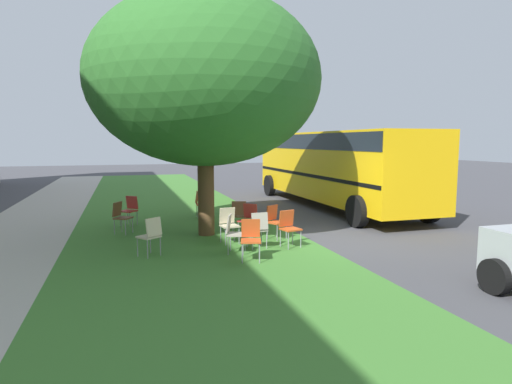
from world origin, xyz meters
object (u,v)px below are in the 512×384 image
chair_7 (258,227)px  chair_8 (251,237)px  chair_2 (200,202)px  chair_9 (289,226)px  chair_1 (275,219)px  street_tree (204,80)px  chair_0 (151,234)px  chair_5 (239,213)px  chair_10 (130,208)px  chair_3 (249,217)px  chair_6 (233,231)px  chair_4 (229,222)px  chair_11 (121,215)px  school_bus (334,162)px

chair_7 → chair_8: bearing=154.0°
chair_2 → chair_9: size_ratio=1.00×
chair_8 → chair_9: (0.90, -1.22, 0.00)m
chair_1 → street_tree: bearing=58.1°
chair_0 → chair_9: same height
chair_5 → chair_10: bearing=56.5°
chair_3 → chair_8: bearing=165.0°
chair_9 → chair_6: bearing=98.1°
chair_1 → chair_6: same height
chair_4 → chair_11: (1.95, 2.58, 0.00)m
chair_2 → chair_4: bearing=-179.3°
chair_5 → chair_0: bearing=128.4°
chair_10 → chair_6: bearing=-152.5°
chair_7 → chair_3: bearing=-6.4°
chair_2 → chair_10: size_ratio=1.00×
chair_2 → chair_5: bearing=-166.1°
chair_0 → chair_8: same height
chair_6 → chair_8: (-0.70, -0.20, 0.00)m
chair_9 → chair_10: same height
chair_6 → chair_8: 0.73m
chair_0 → chair_1: same height
chair_2 → chair_11: bearing=127.0°
chair_0 → chair_4: 2.10m
chair_8 → chair_10: bearing=26.1°
chair_10 → chair_9: bearing=-137.8°
chair_0 → chair_1: (0.89, -3.21, 0.00)m
chair_6 → chair_5: bearing=-18.0°
chair_1 → chair_10: size_ratio=1.00×
chair_3 → school_bus: 6.47m
chair_5 → school_bus: size_ratio=0.08×
chair_1 → chair_8: size_ratio=1.00×
school_bus → chair_10: bearing=102.1°
street_tree → school_bus: (3.71, -5.72, -2.37)m
chair_8 → chair_4: bearing=2.3°
chair_5 → chair_6: bearing=162.0°
chair_6 → chair_10: size_ratio=1.00×
chair_11 → chair_2: bearing=-53.0°
chair_4 → chair_8: bearing=-177.7°
street_tree → chair_3: bearing=-119.2°
street_tree → chair_8: size_ratio=7.26×
chair_11 → chair_8: bearing=-144.1°
chair_2 → chair_11: 3.17m
chair_0 → chair_1: size_ratio=1.00×
chair_1 → chair_0: bearing=105.4°
chair_1 → chair_8: bearing=146.9°
chair_0 → chair_6: 1.83m
chair_7 → chair_4: bearing=33.9°
chair_2 → chair_9: same height
chair_3 → chair_6: same height
chair_11 → street_tree: bearing=-110.6°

